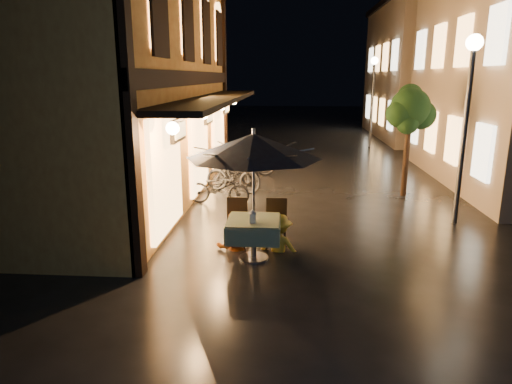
# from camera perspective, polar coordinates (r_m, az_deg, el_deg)

# --- Properties ---
(ground) EXTENTS (90.00, 90.00, 0.00)m
(ground) POSITION_cam_1_polar(r_m,az_deg,el_deg) (9.22, 9.66, -7.26)
(ground) COLOR black
(ground) RESTS_ON ground
(west_building) EXTENTS (5.90, 11.40, 7.40)m
(west_building) POSITION_cam_1_polar(r_m,az_deg,el_deg) (13.43, -17.41, 15.19)
(west_building) COLOR #D5873B
(west_building) RESTS_ON ground
(east_building_far) EXTENTS (7.30, 10.30, 7.30)m
(east_building_far) POSITION_cam_1_polar(r_m,az_deg,el_deg) (27.83, 22.48, 13.88)
(east_building_far) COLOR tan
(east_building_far) RESTS_ON ground
(street_tree) EXTENTS (1.43, 1.20, 3.15)m
(street_tree) POSITION_cam_1_polar(r_m,az_deg,el_deg) (13.50, 18.74, 9.59)
(street_tree) COLOR black
(street_tree) RESTS_ON ground
(streetlamp_near) EXTENTS (0.36, 0.36, 4.23)m
(streetlamp_near) POSITION_cam_1_polar(r_m,az_deg,el_deg) (11.25, 25.02, 10.77)
(streetlamp_near) COLOR #59595E
(streetlamp_near) RESTS_ON ground
(streetlamp_far) EXTENTS (0.36, 0.36, 4.23)m
(streetlamp_far) POSITION_cam_1_polar(r_m,az_deg,el_deg) (22.88, 14.42, 12.77)
(streetlamp_far) COLOR #59595E
(streetlamp_far) RESTS_ON ground
(cafe_table) EXTENTS (0.99, 0.99, 0.78)m
(cafe_table) POSITION_cam_1_polar(r_m,az_deg,el_deg) (8.51, -0.30, -4.67)
(cafe_table) COLOR #59595E
(cafe_table) RESTS_ON ground
(patio_umbrella) EXTENTS (2.46, 2.46, 2.46)m
(patio_umbrella) POSITION_cam_1_polar(r_m,az_deg,el_deg) (8.14, -0.31, 5.78)
(patio_umbrella) COLOR #59595E
(patio_umbrella) RESTS_ON ground
(cafe_chair_left) EXTENTS (0.42, 0.42, 0.97)m
(cafe_chair_left) POSITION_cam_1_polar(r_m,az_deg,el_deg) (9.26, -2.41, -3.42)
(cafe_chair_left) COLOR black
(cafe_chair_left) RESTS_ON ground
(cafe_chair_right) EXTENTS (0.42, 0.42, 0.97)m
(cafe_chair_right) POSITION_cam_1_polar(r_m,az_deg,el_deg) (9.20, 2.55, -3.53)
(cafe_chair_right) COLOR black
(cafe_chair_right) RESTS_ON ground
(table_lantern) EXTENTS (0.16, 0.16, 0.25)m
(table_lantern) POSITION_cam_1_polar(r_m,az_deg,el_deg) (8.22, -0.41, -2.94)
(table_lantern) COLOR white
(table_lantern) RESTS_ON cafe_table
(person_orange) EXTENTS (0.83, 0.74, 1.43)m
(person_orange) POSITION_cam_1_polar(r_m,az_deg,el_deg) (9.05, -2.92, -2.69)
(person_orange) COLOR #C15B19
(person_orange) RESTS_ON ground
(person_yellow) EXTENTS (0.97, 0.63, 1.42)m
(person_yellow) POSITION_cam_1_polar(r_m,az_deg,el_deg) (8.93, 2.91, -2.95)
(person_yellow) COLOR yellow
(person_yellow) RESTS_ON ground
(bicycle_0) EXTENTS (1.73, 0.79, 0.88)m
(bicycle_0) POSITION_cam_1_polar(r_m,az_deg,el_deg) (12.26, -4.66, 0.50)
(bicycle_0) COLOR black
(bicycle_0) RESTS_ON ground
(bicycle_1) EXTENTS (1.82, 1.03, 1.05)m
(bicycle_1) POSITION_cam_1_polar(r_m,az_deg,el_deg) (13.48, -2.86, 2.17)
(bicycle_1) COLOR black
(bicycle_1) RESTS_ON ground
(bicycle_2) EXTENTS (1.75, 1.09, 0.87)m
(bicycle_2) POSITION_cam_1_polar(r_m,az_deg,el_deg) (14.10, -2.89, 2.33)
(bicycle_2) COLOR black
(bicycle_2) RESTS_ON ground
(bicycle_3) EXTENTS (1.91, 0.78, 1.11)m
(bicycle_3) POSITION_cam_1_polar(r_m,az_deg,el_deg) (15.87, -0.82, 4.14)
(bicycle_3) COLOR black
(bicycle_3) RESTS_ON ground
(bicycle_4) EXTENTS (1.59, 0.59, 0.83)m
(bicycle_4) POSITION_cam_1_polar(r_m,az_deg,el_deg) (16.13, -2.15, 3.78)
(bicycle_4) COLOR black
(bicycle_4) RESTS_ON ground
(bicycle_5) EXTENTS (1.50, 0.50, 0.89)m
(bicycle_5) POSITION_cam_1_polar(r_m,az_deg,el_deg) (16.81, -0.94, 4.33)
(bicycle_5) COLOR black
(bicycle_5) RESTS_ON ground
(bicycle_6) EXTENTS (1.88, 0.76, 0.97)m
(bicycle_6) POSITION_cam_1_polar(r_m,az_deg,el_deg) (18.12, -1.24, 5.18)
(bicycle_6) COLOR black
(bicycle_6) RESTS_ON ground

